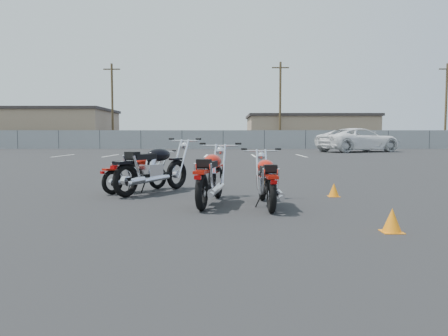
{
  "coord_description": "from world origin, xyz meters",
  "views": [
    {
      "loc": [
        0.23,
        -7.41,
        1.24
      ],
      "look_at": [
        0.2,
        0.6,
        0.65
      ],
      "focal_mm": 35.0,
      "sensor_mm": 36.0,
      "label": 1
    }
  ],
  "objects_px": {
    "motorcycle_rear_red": "(211,177)",
    "white_van": "(359,133)",
    "motorcycle_front_red": "(136,173)",
    "motorcycle_third_red": "(267,181)",
    "motorcycle_second_black": "(153,168)"
  },
  "relations": [
    {
      "from": "motorcycle_rear_red",
      "to": "white_van",
      "type": "height_order",
      "value": "white_van"
    },
    {
      "from": "motorcycle_front_red",
      "to": "motorcycle_third_red",
      "type": "relative_size",
      "value": 0.81
    },
    {
      "from": "white_van",
      "to": "motorcycle_rear_red",
      "type": "bearing_deg",
      "value": 134.57
    },
    {
      "from": "motorcycle_second_black",
      "to": "motorcycle_rear_red",
      "type": "distance_m",
      "value": 2.03
    },
    {
      "from": "motorcycle_front_red",
      "to": "motorcycle_third_red",
      "type": "bearing_deg",
      "value": -36.99
    },
    {
      "from": "motorcycle_front_red",
      "to": "white_van",
      "type": "height_order",
      "value": "white_van"
    },
    {
      "from": "motorcycle_rear_red",
      "to": "white_van",
      "type": "xyz_separation_m",
      "value": [
        10.67,
        26.25,
        0.96
      ]
    },
    {
      "from": "motorcycle_front_red",
      "to": "white_van",
      "type": "xyz_separation_m",
      "value": [
        12.4,
        24.47,
        1.05
      ]
    },
    {
      "from": "motorcycle_second_black",
      "to": "white_van",
      "type": "bearing_deg",
      "value": 64.13
    },
    {
      "from": "motorcycle_second_black",
      "to": "motorcycle_third_red",
      "type": "bearing_deg",
      "value": -38.18
    },
    {
      "from": "motorcycle_front_red",
      "to": "motorcycle_third_red",
      "type": "distance_m",
      "value": 3.41
    },
    {
      "from": "motorcycle_front_red",
      "to": "motorcycle_second_black",
      "type": "distance_m",
      "value": 0.5
    },
    {
      "from": "motorcycle_front_red",
      "to": "white_van",
      "type": "bearing_deg",
      "value": 63.13
    },
    {
      "from": "motorcycle_second_black",
      "to": "white_van",
      "type": "relative_size",
      "value": 0.3
    },
    {
      "from": "motorcycle_front_red",
      "to": "motorcycle_second_black",
      "type": "bearing_deg",
      "value": -29.74
    }
  ]
}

